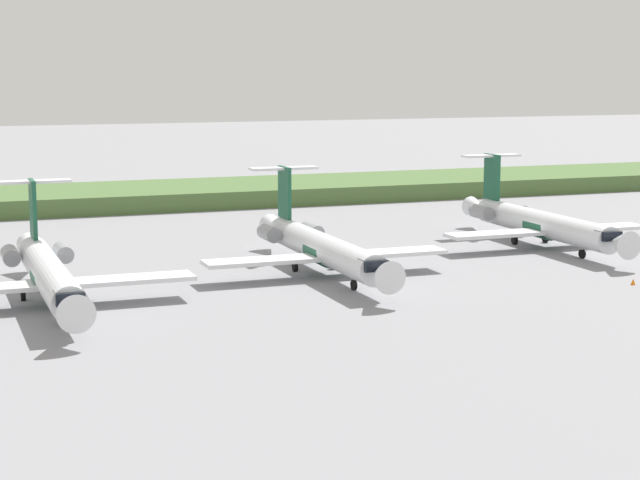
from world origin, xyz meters
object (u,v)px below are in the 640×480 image
Objects in this scene: regional_jet_nearest at (49,272)px; regional_jet_second at (321,247)px; regional_jet_third at (540,222)px; safety_cone_front_marker at (633,282)px.

regional_jet_second is (24.95, 4.32, 0.00)m from regional_jet_nearest.
regional_jet_nearest and regional_jet_third have the same top height.
safety_cone_front_marker is at bearing -31.19° from regional_jet_second.
regional_jet_nearest is 56.36× the size of safety_cone_front_marker.
regional_jet_third is 56.36× the size of safety_cone_front_marker.
regional_jet_nearest is 25.32m from regional_jet_second.
safety_cone_front_marker is (23.77, -14.39, -2.26)m from regional_jet_second.
safety_cone_front_marker is (-3.40, -20.94, -2.26)m from regional_jet_third.
regional_jet_nearest is at bearing 168.33° from safety_cone_front_marker.
regional_jet_nearest and regional_jet_second have the same top height.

